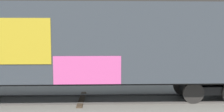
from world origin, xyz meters
TOP-DOWN VIEW (x-y plane):
  - ground_plane at (0.00, 0.00)m, footprint 260.00×260.00m
  - track at (3.36, 0.12)m, footprint 59.98×5.16m
  - freight_car at (1.39, -0.00)m, footprint 16.74×4.00m
  - flagpole at (0.25, 11.02)m, footprint 1.28×0.72m
  - hillside at (0.05, 70.41)m, footprint 121.52×28.86m
  - parked_car_silver at (-2.42, 5.93)m, footprint 4.45×1.90m
  - parked_car_tan at (4.61, 5.90)m, footprint 4.20×2.17m

SIDE VIEW (x-z plane):
  - ground_plane at x=0.00m, z-range 0.00..0.00m
  - track at x=3.36m, z-range 0.00..0.08m
  - parked_car_silver at x=-2.42m, z-range -0.01..1.67m
  - parked_car_tan at x=4.61m, z-range -0.01..1.67m
  - freight_car at x=1.39m, z-range 0.32..4.80m
  - hillside at x=0.05m, z-range -2.14..10.46m
  - flagpole at x=0.25m, z-range 1.06..9.38m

